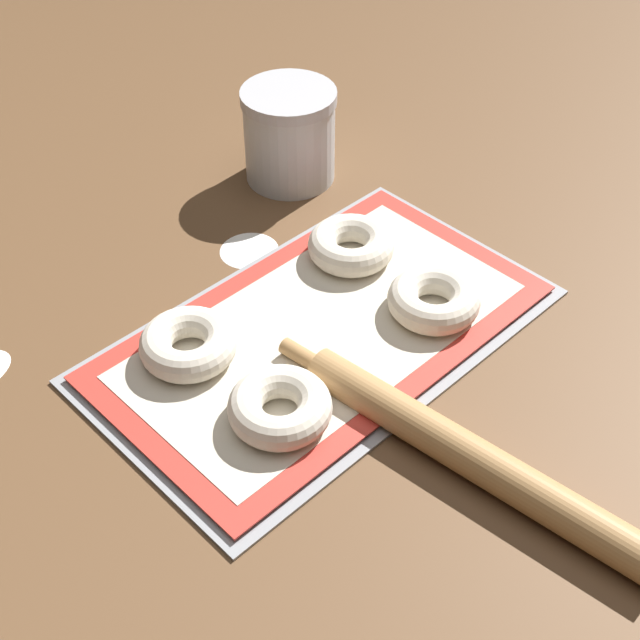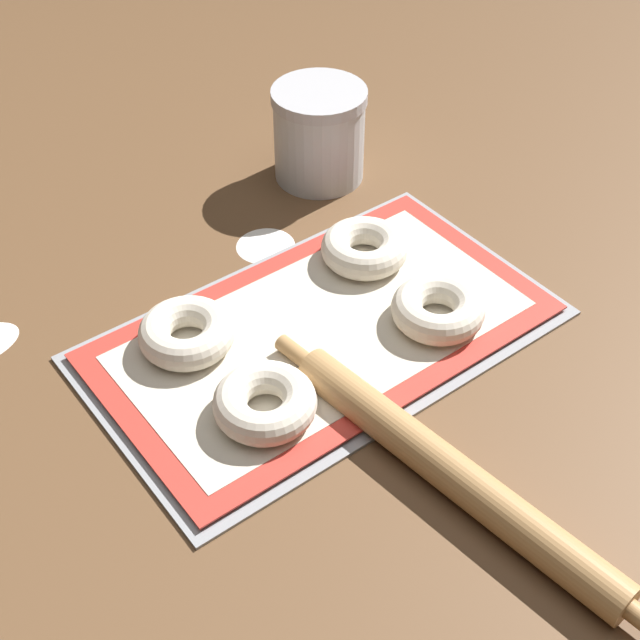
{
  "view_description": "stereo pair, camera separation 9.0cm",
  "coord_description": "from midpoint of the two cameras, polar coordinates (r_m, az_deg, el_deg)",
  "views": [
    {
      "loc": [
        -0.52,
        -0.53,
        0.71
      ],
      "look_at": [
        -0.0,
        -0.0,
        0.03
      ],
      "focal_mm": 50.0,
      "sensor_mm": 36.0,
      "label": 1
    },
    {
      "loc": [
        -0.45,
        -0.59,
        0.71
      ],
      "look_at": [
        -0.0,
        -0.0,
        0.03
      ],
      "focal_mm": 50.0,
      "sensor_mm": 36.0,
      "label": 2
    }
  ],
  "objects": [
    {
      "name": "ground_plane",
      "position": [
        1.03,
        2.69,
        -1.16
      ],
      "size": [
        2.8,
        2.8,
        0.0
      ],
      "primitive_type": "plane",
      "color": "brown"
    },
    {
      "name": "baking_tray",
      "position": [
        1.02,
        2.52,
        -1.14
      ],
      "size": [
        0.53,
        0.31,
        0.01
      ],
      "color": "#93969B",
      "rests_on": "ground_plane"
    },
    {
      "name": "baking_mat",
      "position": [
        1.02,
        2.53,
        -0.92
      ],
      "size": [
        0.51,
        0.29,
        0.0
      ],
      "color": "red",
      "rests_on": "baking_tray"
    },
    {
      "name": "bagel_front_left",
      "position": [
        0.92,
        -0.74,
        -5.44
      ],
      "size": [
        0.11,
        0.11,
        0.04
      ],
      "color": "silver",
      "rests_on": "baking_mat"
    },
    {
      "name": "bagel_front_right",
      "position": [
        1.03,
        10.04,
        0.61
      ],
      "size": [
        0.11,
        0.11,
        0.04
      ],
      "color": "silver",
      "rests_on": "baking_mat"
    },
    {
      "name": "bagel_back_left",
      "position": [
        0.99,
        -5.99,
        -0.93
      ],
      "size": [
        0.11,
        0.11,
        0.04
      ],
      "color": "silver",
      "rests_on": "baking_mat"
    },
    {
      "name": "bagel_back_right",
      "position": [
        1.11,
        5.19,
        4.53
      ],
      "size": [
        0.11,
        0.11,
        0.04
      ],
      "color": "silver",
      "rests_on": "baking_mat"
    },
    {
      "name": "flour_canister",
      "position": [
        1.25,
        2.05,
        11.75
      ],
      "size": [
        0.13,
        0.13,
        0.13
      ],
      "color": "silver",
      "rests_on": "ground_plane"
    },
    {
      "name": "rolling_pin",
      "position": [
        0.89,
        11.29,
        -9.65
      ],
      "size": [
        0.08,
        0.49,
        0.04
      ],
      "color": "#AD7F4C",
      "rests_on": "ground_plane"
    },
    {
      "name": "flour_patch_far",
      "position": [
        1.15,
        -1.28,
        4.74
      ],
      "size": [
        0.08,
        0.07,
        0.0
      ],
      "color": "white",
      "rests_on": "ground_plane"
    }
  ]
}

